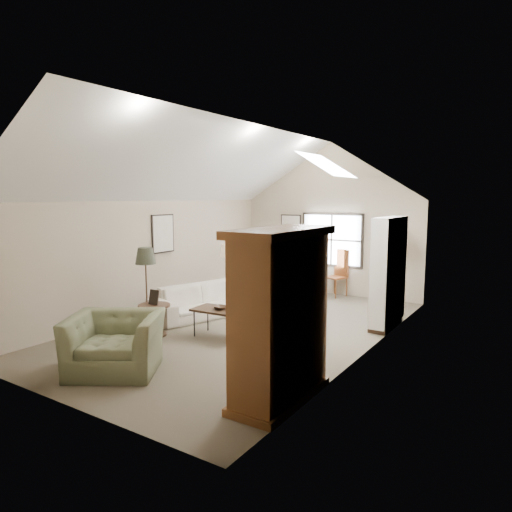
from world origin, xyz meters
The scene contains 18 objects.
room_shell centered at (0.00, 0.00, 3.21)m, with size 5.01×8.01×4.00m.
window centered at (0.10, 3.96, 1.45)m, with size 1.72×0.08×1.42m, color black.
skylight centered at (1.30, 0.90, 3.22)m, with size 0.80×1.20×0.52m, color white, non-canonical shape.
wall_art centered at (-1.88, 1.94, 1.73)m, with size 1.97×3.71×0.88m.
armoire centered at (2.18, -2.40, 1.10)m, with size 0.60×1.50×2.20m, color brown.
tv_alcove centered at (2.34, 1.60, 1.15)m, with size 0.32×1.30×2.10m, color white.
media_console centered at (2.32, 1.60, 0.30)m, with size 0.34×1.18×0.60m, color #382316.
tv_panel centered at (2.32, 1.60, 0.92)m, with size 0.05×0.90×0.55m, color black.
sofa centered at (-1.25, 0.28, 0.35)m, with size 2.37×0.93×0.69m, color beige.
armchair_near centered at (-0.37, -2.89, 0.43)m, with size 1.31×1.14×0.85m, color #5F6949.
armchair_far centered at (0.06, 1.94, 0.44)m, with size 0.93×0.96×0.87m, color #5E6144.
coffee_table centered at (-0.06, -0.72, 0.26)m, with size 1.03×0.57×0.53m, color #342415.
bowl centered at (-0.06, -0.72, 0.56)m, with size 0.25×0.25×0.06m, color #372016.
side_table centered at (-1.15, -1.32, 0.30)m, with size 0.59×0.59×0.59m, color #3D2819.
side_chair centered at (0.33, 3.70, 0.61)m, with size 0.47×0.47×1.22m, color brown.
tripod_lamp centered at (1.88, 3.36, 1.01)m, with size 0.59×0.59×2.03m, color silver, non-canonical shape.
dark_lamp centered at (-1.55, -1.12, 0.83)m, with size 0.40×0.40×1.65m, color #272A1D, non-canonical shape.
tan_lamp centered at (-1.55, 1.48, 0.74)m, with size 0.30×0.30×1.48m, color tan, non-canonical shape.
Camera 1 is at (4.96, -7.26, 2.60)m, focal length 32.00 mm.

